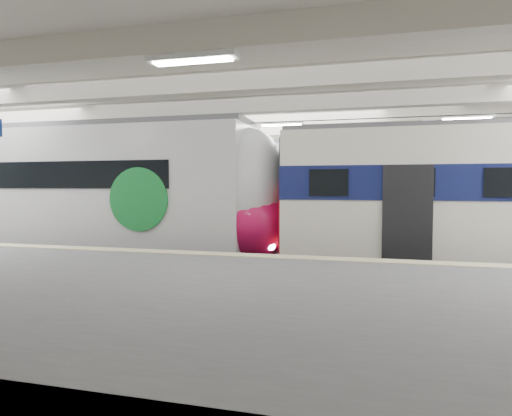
# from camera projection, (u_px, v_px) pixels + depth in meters

# --- Properties ---
(station_hall) EXTENTS (36.00, 24.00, 5.75)m
(station_hall) POSITION_uv_depth(u_px,v_px,m) (255.00, 168.00, 11.52)
(station_hall) COLOR black
(station_hall) RESTS_ON ground
(modern_emu) EXTENTS (15.11, 3.12, 4.81)m
(modern_emu) POSITION_uv_depth(u_px,v_px,m) (97.00, 197.00, 14.76)
(modern_emu) COLOR silver
(modern_emu) RESTS_ON ground
(far_train) EXTENTS (14.67, 3.32, 4.64)m
(far_train) POSITION_uv_depth(u_px,v_px,m) (154.00, 193.00, 20.26)
(far_train) COLOR silver
(far_train) RESTS_ON ground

